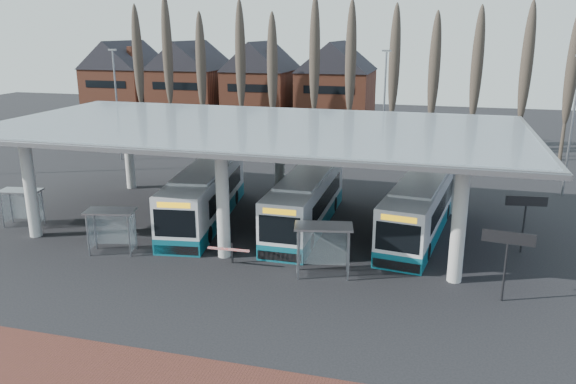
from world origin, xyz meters
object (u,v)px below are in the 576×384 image
(bus_2, at_px, (306,202))
(shelter_2, at_px, (323,238))
(bus_3, at_px, (420,209))
(shelter_1, at_px, (112,221))
(shelter_0, at_px, (22,199))
(bus_1, at_px, (205,196))

(bus_2, distance_m, shelter_2, 7.28)
(bus_3, xyz_separation_m, shelter_1, (-16.15, -7.30, 0.20))
(bus_2, distance_m, shelter_1, 11.57)
(bus_2, distance_m, shelter_0, 17.65)
(bus_2, relative_size, bus_3, 0.97)
(bus_2, height_order, shelter_2, bus_2)
(shelter_2, bearing_deg, shelter_1, 169.09)
(bus_2, bearing_deg, bus_3, 3.10)
(bus_3, xyz_separation_m, shelter_2, (-4.37, -7.22, 0.34))
(bus_1, height_order, bus_3, bus_1)
(bus_3, relative_size, shelter_1, 4.29)
(bus_1, xyz_separation_m, shelter_0, (-10.56, -3.93, 0.08))
(shelter_0, bearing_deg, shelter_1, -26.28)
(bus_2, height_order, shelter_0, bus_2)
(shelter_0, height_order, shelter_2, shelter_2)
(shelter_2, bearing_deg, bus_2, 98.80)
(bus_3, relative_size, shelter_0, 4.62)
(bus_1, xyz_separation_m, shelter_1, (-2.75, -6.39, 0.17))
(bus_1, bearing_deg, bus_3, -4.45)
(bus_1, xyz_separation_m, bus_3, (13.40, 0.91, -0.03))
(bus_3, xyz_separation_m, shelter_0, (-23.96, -4.84, 0.11))
(bus_2, distance_m, bus_3, 6.89)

